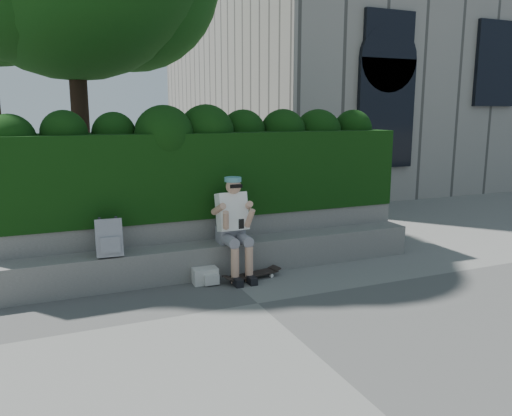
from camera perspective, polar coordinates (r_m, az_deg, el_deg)
name	(u,v)px	position (r m, az deg, el deg)	size (l,w,h in m)	color
ground	(258,303)	(6.04, 0.22, -10.84)	(80.00, 80.00, 0.00)	slate
bench_ledge	(223,258)	(7.07, -3.80, -5.67)	(6.00, 0.45, 0.45)	gray
planter_wall	(212,239)	(7.46, -5.02, -3.60)	(6.00, 0.50, 0.75)	gray
hedge	(206,173)	(7.49, -5.68, 4.04)	(6.00, 1.00, 1.20)	black
person	(234,223)	(6.80, -2.58, -1.73)	(0.40, 0.76, 1.38)	gray
skateboard	(252,275)	(6.83, -0.43, -7.65)	(0.78, 0.33, 0.08)	black
backpack_plaid	(109,238)	(6.52, -16.45, -3.29)	(0.33, 0.17, 0.48)	#A6A7AB
backpack_ground	(205,275)	(6.72, -5.87, -7.66)	(0.33, 0.23, 0.21)	silver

